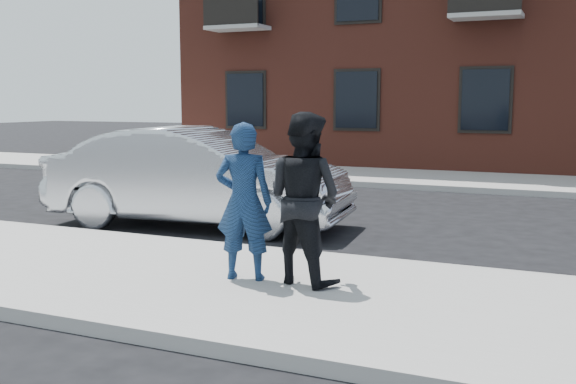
% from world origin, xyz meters
% --- Properties ---
extents(ground, '(100.00, 100.00, 0.00)m').
position_xyz_m(ground, '(0.00, 0.00, 0.00)').
color(ground, black).
rests_on(ground, ground).
extents(near_sidewalk, '(50.00, 3.50, 0.15)m').
position_xyz_m(near_sidewalk, '(0.00, -0.25, 0.07)').
color(near_sidewalk, '#999791').
rests_on(near_sidewalk, ground).
extents(near_curb, '(50.00, 0.10, 0.15)m').
position_xyz_m(near_curb, '(0.00, 1.55, 0.07)').
color(near_curb, '#999691').
rests_on(near_curb, ground).
extents(far_sidewalk, '(50.00, 3.50, 0.15)m').
position_xyz_m(far_sidewalk, '(0.00, 11.25, 0.07)').
color(far_sidewalk, '#999791').
rests_on(far_sidewalk, ground).
extents(far_curb, '(50.00, 0.10, 0.15)m').
position_xyz_m(far_curb, '(0.00, 9.45, 0.07)').
color(far_curb, '#999691').
rests_on(far_curb, ground).
extents(silver_sedan, '(5.40, 2.37, 1.72)m').
position_xyz_m(silver_sedan, '(-3.38, 3.20, 0.86)').
color(silver_sedan, '#B7BABF').
rests_on(silver_sedan, ground).
extents(man_hoodie, '(0.74, 0.58, 1.80)m').
position_xyz_m(man_hoodie, '(-0.78, -0.07, 1.05)').
color(man_hoodie, navy).
rests_on(man_hoodie, near_sidewalk).
extents(man_peacoat, '(1.09, 0.95, 1.92)m').
position_xyz_m(man_peacoat, '(-0.10, 0.08, 1.11)').
color(man_peacoat, black).
rests_on(man_peacoat, near_sidewalk).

